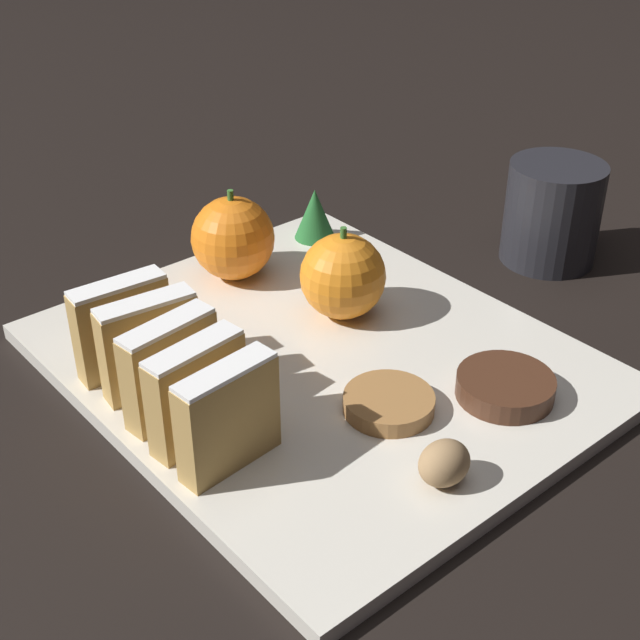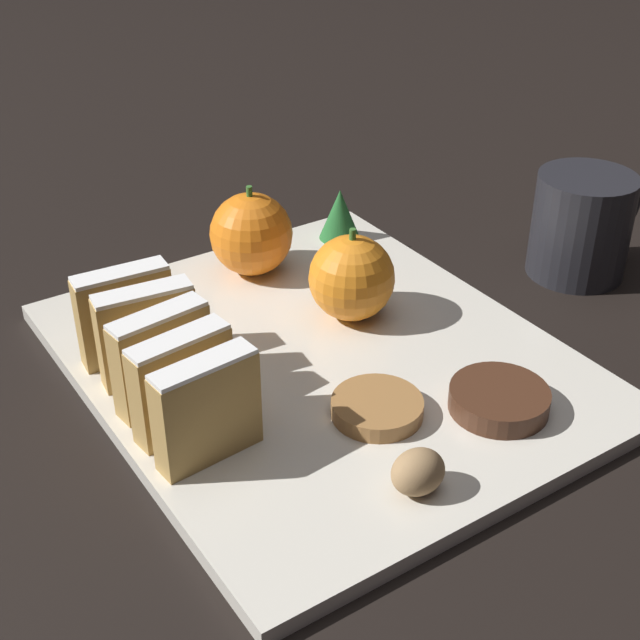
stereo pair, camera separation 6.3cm
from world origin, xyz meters
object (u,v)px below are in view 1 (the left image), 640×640
(orange_far, at_px, (343,276))
(walnut, at_px, (444,463))
(coffee_mug, at_px, (558,214))
(chocolate_cookie, at_px, (505,387))
(orange_near, at_px, (233,238))

(orange_far, distance_m, walnut, 0.20)
(walnut, xyz_separation_m, coffee_mug, (0.30, 0.15, 0.02))
(chocolate_cookie, relative_size, coffee_mug, 0.59)
(orange_near, distance_m, chocolate_cookie, 0.26)
(orange_far, distance_m, coffee_mug, 0.22)
(orange_far, bearing_deg, walnut, -113.98)
(coffee_mug, bearing_deg, orange_near, 149.85)
(walnut, distance_m, chocolate_cookie, 0.10)
(orange_near, relative_size, coffee_mug, 0.68)
(walnut, height_order, chocolate_cookie, walnut)
(orange_near, xyz_separation_m, orange_far, (0.03, -0.10, -0.00))
(coffee_mug, bearing_deg, walnut, -154.05)
(orange_near, height_order, coffee_mug, same)
(orange_far, xyz_separation_m, coffee_mug, (0.22, -0.04, -0.00))
(orange_near, bearing_deg, chocolate_cookie, -80.86)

